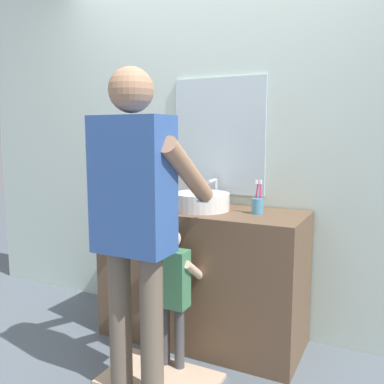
# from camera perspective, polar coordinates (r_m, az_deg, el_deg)

# --- Properties ---
(ground_plane) EXTENTS (14.00, 14.00, 0.00)m
(ground_plane) POSITION_cam_1_polar(r_m,az_deg,el_deg) (2.75, -1.51, -21.97)
(ground_plane) COLOR slate
(back_wall) EXTENTS (4.40, 0.10, 2.70)m
(back_wall) POSITION_cam_1_polar(r_m,az_deg,el_deg) (2.94, 4.13, 7.57)
(back_wall) COLOR silver
(back_wall) RESTS_ON ground
(vanity_cabinet) EXTENTS (1.32, 0.54, 0.89)m
(vanity_cabinet) POSITION_cam_1_polar(r_m,az_deg,el_deg) (2.80, 1.40, -11.33)
(vanity_cabinet) COLOR brown
(vanity_cabinet) RESTS_ON ground
(sink_basin) EXTENTS (0.37, 0.37, 0.11)m
(sink_basin) POSITION_cam_1_polar(r_m,az_deg,el_deg) (2.66, 1.25, -1.26)
(sink_basin) COLOR silver
(sink_basin) RESTS_ON vanity_cabinet
(faucet) EXTENTS (0.18, 0.14, 0.18)m
(faucet) POSITION_cam_1_polar(r_m,az_deg,el_deg) (2.86, 3.15, -0.14)
(faucet) COLOR #B7BABF
(faucet) RESTS_ON vanity_cabinet
(toothbrush_cup) EXTENTS (0.07, 0.07, 0.21)m
(toothbrush_cup) POSITION_cam_1_polar(r_m,az_deg,el_deg) (2.57, 8.99, -1.78)
(toothbrush_cup) COLOR #4C8EB2
(toothbrush_cup) RESTS_ON vanity_cabinet
(soap_bottle) EXTENTS (0.06, 0.06, 0.17)m
(soap_bottle) POSITION_cam_1_polar(r_m,az_deg,el_deg) (2.89, -5.19, -0.34)
(soap_bottle) COLOR #B27FC6
(soap_bottle) RESTS_ON vanity_cabinet
(bath_mat) EXTENTS (0.64, 0.40, 0.02)m
(bath_mat) POSITION_cam_1_polar(r_m,az_deg,el_deg) (2.56, -4.40, -24.24)
(bath_mat) COLOR #CCAD8E
(bath_mat) RESTS_ON ground
(child_toddler) EXTENTS (0.26, 0.26, 0.84)m
(child_toddler) POSITION_cam_1_polar(r_m,az_deg,el_deg) (2.45, -2.70, -12.82)
(child_toddler) COLOR #47474C
(child_toddler) RESTS_ON ground
(adult_parent) EXTENTS (0.52, 0.55, 1.69)m
(adult_parent) POSITION_cam_1_polar(r_m,az_deg,el_deg) (2.10, -7.81, -1.88)
(adult_parent) COLOR #6B5B4C
(adult_parent) RESTS_ON ground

